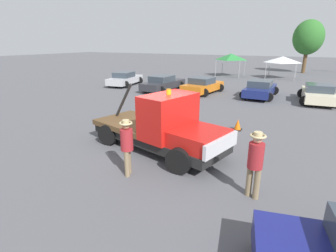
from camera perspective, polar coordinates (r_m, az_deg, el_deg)
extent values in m
plane|color=#545459|center=(10.70, -2.38, -4.98)|extent=(160.00, 160.00, 0.00)
cube|color=black|center=(10.51, -2.42, -2.33)|extent=(6.03, 3.29, 0.35)
cube|color=red|center=(9.13, 6.90, -2.62)|extent=(2.00, 2.18, 0.55)
cube|color=silver|center=(8.72, 11.48, -4.06)|extent=(0.59, 1.93, 0.50)
cube|color=red|center=(9.80, 0.16, 2.24)|extent=(1.75, 2.42, 1.62)
cube|color=brown|center=(11.41, -7.61, 0.68)|extent=(3.30, 2.81, 0.22)
cylinder|color=black|center=(11.63, -9.69, 5.43)|extent=(1.18, 0.41, 1.63)
cylinder|color=orange|center=(9.60, 0.16, 7.48)|extent=(0.18, 0.18, 0.20)
cylinder|color=black|center=(10.17, 9.78, -3.81)|extent=(0.88, 0.26, 0.88)
cylinder|color=black|center=(8.61, 2.34, -7.66)|extent=(0.88, 0.26, 0.88)
cylinder|color=black|center=(12.48, -5.26, 0.48)|extent=(0.88, 0.26, 0.88)
cylinder|color=black|center=(11.25, -12.95, -1.87)|extent=(0.88, 0.26, 0.88)
cylinder|color=black|center=(6.33, 25.78, -21.15)|extent=(0.68, 0.22, 0.68)
cylinder|color=#847051|center=(7.71, 18.74, -11.85)|extent=(0.17, 0.17, 0.90)
cylinder|color=#847051|center=(7.80, 17.25, -11.35)|extent=(0.17, 0.17, 0.90)
cylinder|color=maroon|center=(7.40, 18.58, -6.14)|extent=(0.41, 0.41, 0.71)
sphere|color=tan|center=(7.23, 18.95, -2.66)|extent=(0.24, 0.24, 0.24)
torus|color=tan|center=(7.20, 19.02, -2.03)|extent=(0.43, 0.43, 0.06)
cylinder|color=tan|center=(7.19, 19.06, -1.66)|extent=(0.22, 0.22, 0.11)
cylinder|color=#847051|center=(8.74, -8.57, -7.51)|extent=(0.16, 0.16, 0.87)
cylinder|color=#847051|center=(8.54, -8.92, -8.13)|extent=(0.16, 0.16, 0.87)
cylinder|color=maroon|center=(8.34, -8.99, -2.96)|extent=(0.40, 0.40, 0.69)
sphere|color=#A87A56|center=(8.18, -9.15, 0.08)|extent=(0.24, 0.24, 0.24)
torus|color=tan|center=(8.16, -9.18, 0.63)|extent=(0.41, 0.41, 0.06)
cylinder|color=tan|center=(8.15, -9.19, 0.95)|extent=(0.21, 0.21, 0.11)
cube|color=#B7B7BC|center=(26.87, -9.30, 9.87)|extent=(2.42, 4.74, 0.60)
cube|color=#333D47|center=(26.60, -9.59, 10.98)|extent=(1.83, 2.11, 0.50)
cylinder|color=black|center=(28.64, -9.32, 9.95)|extent=(0.68, 0.22, 0.68)
cylinder|color=black|center=(27.87, -6.20, 9.87)|extent=(0.68, 0.22, 0.68)
cylinder|color=black|center=(26.00, -12.56, 8.98)|extent=(0.68, 0.22, 0.68)
cylinder|color=black|center=(25.15, -9.23, 8.89)|extent=(0.68, 0.22, 0.68)
cube|color=#2D2D33|center=(23.62, -1.02, 9.03)|extent=(2.19, 4.96, 0.60)
cube|color=#333D47|center=(23.34, -1.36, 10.29)|extent=(1.74, 2.15, 0.50)
cylinder|color=black|center=(25.47, -0.59, 9.22)|extent=(0.68, 0.22, 0.68)
cylinder|color=black|center=(24.59, 2.79, 8.90)|extent=(0.68, 0.22, 0.68)
cylinder|color=black|center=(22.82, -5.12, 8.15)|extent=(0.68, 0.22, 0.68)
cylinder|color=black|center=(21.84, -1.52, 7.78)|extent=(0.68, 0.22, 0.68)
cube|color=orange|center=(22.58, 7.59, 8.47)|extent=(2.48, 4.51, 0.60)
cube|color=#333D47|center=(22.31, 7.38, 9.80)|extent=(1.91, 2.01, 0.50)
cylinder|color=black|center=(24.30, 7.30, 8.67)|extent=(0.68, 0.22, 0.68)
cylinder|color=black|center=(23.51, 11.24, 8.17)|extent=(0.68, 0.22, 0.68)
cylinder|color=black|center=(21.80, 3.62, 7.73)|extent=(0.68, 0.22, 0.68)
cylinder|color=black|center=(20.92, 7.88, 7.17)|extent=(0.68, 0.22, 0.68)
cube|color=navy|center=(21.96, 19.42, 7.36)|extent=(1.92, 4.57, 0.60)
cube|color=#333D47|center=(21.66, 19.46, 8.70)|extent=(1.65, 1.94, 0.50)
cylinder|color=black|center=(23.64, 17.94, 7.70)|extent=(0.68, 0.22, 0.68)
cylinder|color=black|center=(23.38, 22.15, 7.15)|extent=(0.68, 0.22, 0.68)
cylinder|color=black|center=(20.66, 16.22, 6.50)|extent=(0.68, 0.22, 0.68)
cylinder|color=black|center=(20.37, 21.01, 5.87)|extent=(0.68, 0.22, 0.68)
cube|color=beige|center=(21.62, 29.78, 5.87)|extent=(2.24, 4.62, 0.60)
cube|color=#333D47|center=(21.32, 30.06, 7.20)|extent=(1.80, 2.01, 0.50)
cylinder|color=black|center=(23.06, 27.13, 6.37)|extent=(0.68, 0.22, 0.68)
cylinder|color=black|center=(23.27, 31.51, 5.79)|extent=(0.68, 0.22, 0.68)
cylinder|color=black|center=(20.08, 27.60, 4.86)|extent=(0.68, 0.22, 0.68)
cylinder|color=black|center=(20.31, 32.60, 4.20)|extent=(0.68, 0.22, 0.68)
cylinder|color=#9E9EA3|center=(33.68, 10.31, 12.19)|extent=(0.07, 0.07, 2.01)
cylinder|color=#9E9EA3|center=(32.92, 15.24, 11.73)|extent=(0.07, 0.07, 2.01)
cylinder|color=#9E9EA3|center=(36.46, 11.74, 12.51)|extent=(0.07, 0.07, 2.01)
cylinder|color=#9E9EA3|center=(35.76, 16.32, 12.08)|extent=(0.07, 0.07, 2.01)
pyramid|color=#287F38|center=(34.58, 13.57, 14.44)|extent=(2.92, 2.92, 0.78)
cylinder|color=#9E9EA3|center=(32.97, 20.47, 11.10)|extent=(0.07, 0.07, 1.83)
cylinder|color=#9E9EA3|center=(32.72, 25.87, 10.41)|extent=(0.07, 0.07, 1.83)
cylinder|color=#9E9EA3|center=(36.01, 21.17, 11.51)|extent=(0.07, 0.07, 1.83)
cylinder|color=#9E9EA3|center=(35.78, 26.12, 10.87)|extent=(0.07, 0.07, 1.83)
pyramid|color=white|center=(34.24, 23.68, 13.10)|extent=(3.08, 3.08, 0.71)
cylinder|color=brown|center=(42.01, 27.54, 11.89)|extent=(0.49, 0.49, 2.47)
ellipsoid|color=#2D6B28|center=(41.91, 28.25, 16.65)|extent=(3.94, 3.94, 4.58)
cube|color=black|center=(13.39, 14.85, -0.73)|extent=(0.40, 0.40, 0.04)
cone|color=orange|center=(13.32, 14.93, 0.31)|extent=(0.36, 0.36, 0.55)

